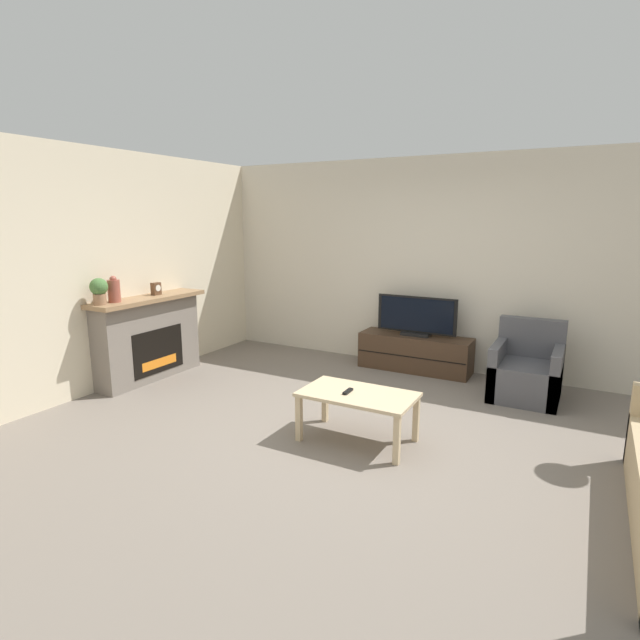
# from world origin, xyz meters

# --- Properties ---
(ground_plane) EXTENTS (24.00, 24.00, 0.00)m
(ground_plane) POSITION_xyz_m (0.00, 0.00, 0.00)
(ground_plane) COLOR slate
(wall_back) EXTENTS (12.00, 0.06, 2.70)m
(wall_back) POSITION_xyz_m (0.00, 2.40, 1.35)
(wall_back) COLOR beige
(wall_back) RESTS_ON ground
(wall_left) EXTENTS (0.06, 12.00, 2.70)m
(wall_left) POSITION_xyz_m (-3.16, 0.00, 1.35)
(wall_left) COLOR beige
(wall_left) RESTS_ON ground
(fireplace) EXTENTS (0.43, 1.51, 1.02)m
(fireplace) POSITION_xyz_m (-2.97, 0.24, 0.52)
(fireplace) COLOR slate
(fireplace) RESTS_ON ground
(mantel_vase_left) EXTENTS (0.13, 0.13, 0.30)m
(mantel_vase_left) POSITION_xyz_m (-2.95, -0.22, 1.15)
(mantel_vase_left) COLOR #994C3D
(mantel_vase_left) RESTS_ON fireplace
(mantel_clock) EXTENTS (0.08, 0.11, 0.15)m
(mantel_clock) POSITION_xyz_m (-2.95, 0.39, 1.09)
(mantel_clock) COLOR brown
(mantel_clock) RESTS_ON fireplace
(potted_plant) EXTENTS (0.19, 0.19, 0.29)m
(potted_plant) POSITION_xyz_m (-2.95, -0.41, 1.18)
(potted_plant) COLOR #936B4C
(potted_plant) RESTS_ON fireplace
(tv_stand) EXTENTS (1.42, 0.44, 0.46)m
(tv_stand) POSITION_xyz_m (-0.23, 2.12, 0.23)
(tv_stand) COLOR #422D1E
(tv_stand) RESTS_ON ground
(tv) EXTENTS (1.03, 0.18, 0.51)m
(tv) POSITION_xyz_m (-0.23, 2.12, 0.70)
(tv) COLOR black
(tv) RESTS_ON tv_stand
(armchair) EXTENTS (0.70, 0.76, 0.84)m
(armchair) POSITION_xyz_m (1.15, 1.75, 0.28)
(armchair) COLOR #4C4C51
(armchair) RESTS_ON ground
(coffee_table) EXTENTS (0.99, 0.57, 0.45)m
(coffee_table) POSITION_xyz_m (-0.01, -0.14, 0.39)
(coffee_table) COLOR #CCB289
(coffee_table) RESTS_ON ground
(remote) EXTENTS (0.04, 0.15, 0.02)m
(remote) POSITION_xyz_m (-0.09, -0.18, 0.46)
(remote) COLOR black
(remote) RESTS_ON coffee_table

